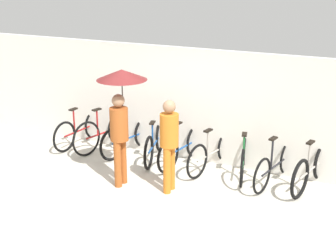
{
  "coord_description": "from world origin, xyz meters",
  "views": [
    {
      "loc": [
        3.47,
        -6.03,
        3.7
      ],
      "look_at": [
        0.0,
        1.16,
        1.0
      ],
      "focal_mm": 50.0,
      "sensor_mm": 36.0,
      "label": 1
    }
  ],
  "objects_px": {
    "parked_bicycle_2": "(130,137)",
    "parked_bicycle_4": "(183,147)",
    "parked_bicycle_1": "(104,132)",
    "pedestrian_center": "(169,139)",
    "parked_bicycle_6": "(244,157)",
    "parked_bicycle_5": "(213,152)",
    "pedestrian_leading": "(121,100)",
    "parked_bicycle_0": "(80,129)",
    "parked_bicycle_8": "(311,168)",
    "parked_bicycle_7": "(276,164)",
    "parked_bicycle_3": "(155,143)"
  },
  "relations": [
    {
      "from": "parked_bicycle_1",
      "to": "parked_bicycle_5",
      "type": "xyz_separation_m",
      "value": [
        2.46,
        0.02,
        -0.04
      ]
    },
    {
      "from": "parked_bicycle_0",
      "to": "parked_bicycle_1",
      "type": "height_order",
      "value": "parked_bicycle_1"
    },
    {
      "from": "parked_bicycle_5",
      "to": "parked_bicycle_3",
      "type": "bearing_deg",
      "value": 103.53
    },
    {
      "from": "parked_bicycle_7",
      "to": "parked_bicycle_3",
      "type": "bearing_deg",
      "value": 100.22
    },
    {
      "from": "parked_bicycle_2",
      "to": "parked_bicycle_4",
      "type": "height_order",
      "value": "parked_bicycle_4"
    },
    {
      "from": "parked_bicycle_2",
      "to": "parked_bicycle_4",
      "type": "relative_size",
      "value": 0.97
    },
    {
      "from": "parked_bicycle_3",
      "to": "parked_bicycle_7",
      "type": "bearing_deg",
      "value": -104.89
    },
    {
      "from": "parked_bicycle_7",
      "to": "pedestrian_center",
      "type": "bearing_deg",
      "value": 136.84
    },
    {
      "from": "parked_bicycle_8",
      "to": "pedestrian_leading",
      "type": "distance_m",
      "value": 3.54
    },
    {
      "from": "pedestrian_leading",
      "to": "pedestrian_center",
      "type": "bearing_deg",
      "value": 4.54
    },
    {
      "from": "parked_bicycle_3",
      "to": "parked_bicycle_4",
      "type": "distance_m",
      "value": 0.62
    },
    {
      "from": "parked_bicycle_1",
      "to": "pedestrian_center",
      "type": "distance_m",
      "value": 2.5
    },
    {
      "from": "parked_bicycle_4",
      "to": "pedestrian_center",
      "type": "bearing_deg",
      "value": -158.37
    },
    {
      "from": "parked_bicycle_3",
      "to": "pedestrian_leading",
      "type": "height_order",
      "value": "pedestrian_leading"
    },
    {
      "from": "parked_bicycle_4",
      "to": "parked_bicycle_5",
      "type": "relative_size",
      "value": 1.0
    },
    {
      "from": "parked_bicycle_3",
      "to": "pedestrian_leading",
      "type": "distance_m",
      "value": 1.74
    },
    {
      "from": "pedestrian_leading",
      "to": "parked_bicycle_1",
      "type": "bearing_deg",
      "value": 133.98
    },
    {
      "from": "parked_bicycle_2",
      "to": "pedestrian_center",
      "type": "distance_m",
      "value": 2.03
    },
    {
      "from": "parked_bicycle_1",
      "to": "parked_bicycle_6",
      "type": "bearing_deg",
      "value": -76.16
    },
    {
      "from": "parked_bicycle_5",
      "to": "parked_bicycle_7",
      "type": "relative_size",
      "value": 1.0
    },
    {
      "from": "parked_bicycle_2",
      "to": "parked_bicycle_5",
      "type": "height_order",
      "value": "parked_bicycle_2"
    },
    {
      "from": "parked_bicycle_8",
      "to": "pedestrian_leading",
      "type": "xyz_separation_m",
      "value": [
        -3.08,
        -1.27,
        1.2
      ]
    },
    {
      "from": "parked_bicycle_2",
      "to": "parked_bicycle_7",
      "type": "bearing_deg",
      "value": -77.86
    },
    {
      "from": "parked_bicycle_5",
      "to": "parked_bicycle_7",
      "type": "bearing_deg",
      "value": -81.89
    },
    {
      "from": "parked_bicycle_0",
      "to": "parked_bicycle_1",
      "type": "relative_size",
      "value": 0.99
    },
    {
      "from": "parked_bicycle_1",
      "to": "parked_bicycle_0",
      "type": "bearing_deg",
      "value": 104.15
    },
    {
      "from": "parked_bicycle_2",
      "to": "parked_bicycle_4",
      "type": "bearing_deg",
      "value": -78.45
    },
    {
      "from": "parked_bicycle_3",
      "to": "parked_bicycle_8",
      "type": "bearing_deg",
      "value": -103.78
    },
    {
      "from": "parked_bicycle_8",
      "to": "parked_bicycle_5",
      "type": "bearing_deg",
      "value": 101.22
    },
    {
      "from": "parked_bicycle_6",
      "to": "pedestrian_leading",
      "type": "height_order",
      "value": "pedestrian_leading"
    },
    {
      "from": "parked_bicycle_4",
      "to": "parked_bicycle_5",
      "type": "bearing_deg",
      "value": -77.85
    },
    {
      "from": "parked_bicycle_1",
      "to": "parked_bicycle_6",
      "type": "distance_m",
      "value": 3.08
    },
    {
      "from": "parked_bicycle_3",
      "to": "parked_bicycle_4",
      "type": "height_order",
      "value": "parked_bicycle_4"
    },
    {
      "from": "parked_bicycle_1",
      "to": "parked_bicycle_7",
      "type": "height_order",
      "value": "parked_bicycle_1"
    },
    {
      "from": "parked_bicycle_2",
      "to": "parked_bicycle_3",
      "type": "height_order",
      "value": "parked_bicycle_2"
    },
    {
      "from": "parked_bicycle_4",
      "to": "pedestrian_leading",
      "type": "height_order",
      "value": "pedestrian_leading"
    },
    {
      "from": "parked_bicycle_0",
      "to": "pedestrian_leading",
      "type": "relative_size",
      "value": 0.8
    },
    {
      "from": "parked_bicycle_0",
      "to": "parked_bicycle_6",
      "type": "bearing_deg",
      "value": -84.39
    },
    {
      "from": "parked_bicycle_7",
      "to": "parked_bicycle_0",
      "type": "bearing_deg",
      "value": 100.21
    },
    {
      "from": "parked_bicycle_8",
      "to": "pedestrian_leading",
      "type": "height_order",
      "value": "pedestrian_leading"
    },
    {
      "from": "parked_bicycle_0",
      "to": "parked_bicycle_7",
      "type": "xyz_separation_m",
      "value": [
        4.31,
        -0.05,
        -0.0
      ]
    },
    {
      "from": "parked_bicycle_0",
      "to": "parked_bicycle_2",
      "type": "distance_m",
      "value": 1.23
    },
    {
      "from": "pedestrian_center",
      "to": "parked_bicycle_3",
      "type": "bearing_deg",
      "value": 125.98
    },
    {
      "from": "parked_bicycle_0",
      "to": "pedestrian_leading",
      "type": "distance_m",
      "value": 2.55
    },
    {
      "from": "parked_bicycle_6",
      "to": "parked_bicycle_7",
      "type": "height_order",
      "value": "parked_bicycle_7"
    },
    {
      "from": "parked_bicycle_0",
      "to": "parked_bicycle_5",
      "type": "height_order",
      "value": "parked_bicycle_0"
    },
    {
      "from": "parked_bicycle_5",
      "to": "parked_bicycle_8",
      "type": "distance_m",
      "value": 1.85
    },
    {
      "from": "parked_bicycle_2",
      "to": "parked_bicycle_7",
      "type": "relative_size",
      "value": 0.96
    },
    {
      "from": "parked_bicycle_7",
      "to": "pedestrian_leading",
      "type": "xyz_separation_m",
      "value": [
        -2.47,
        -1.22,
        1.21
      ]
    },
    {
      "from": "parked_bicycle_3",
      "to": "pedestrian_center",
      "type": "distance_m",
      "value": 1.59
    }
  ]
}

